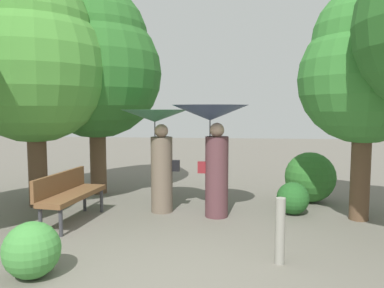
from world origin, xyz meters
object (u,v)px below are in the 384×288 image
Objects in this scene: path_marker_post at (280,231)px; tree_mid_right at (365,67)px; person_left at (158,139)px; tree_near_left at (96,62)px; park_bench at (69,192)px; person_right at (212,134)px; tree_far_back at (33,57)px.

tree_mid_right is at bearing 51.30° from path_marker_post.
person_left is 2.64m from tree_near_left.
park_bench is (-1.36, -0.78, -0.84)m from person_left.
person_right reaches higher than path_marker_post.
person_left is at bearing -4.13° from tree_far_back.
person_left is 3.73m from tree_mid_right.
person_right is 3.71m from tree_far_back.
path_marker_post is (1.92, -2.13, -0.94)m from person_left.
tree_mid_right reaches higher than person_left.
person_left is 2.29× the size of path_marker_post.
path_marker_post is at bearing -143.29° from person_left.
person_left is at bearing 72.92° from person_right.
tree_near_left is 5.37m from tree_mid_right.
person_left is 1.78m from park_bench.
tree_near_left reaches higher than path_marker_post.
tree_far_back reaches higher than park_bench.
person_right is at bearing -69.94° from park_bench.
person_left is at bearing 177.73° from tree_mid_right.
tree_far_back is 5.49m from path_marker_post.
tree_far_back reaches higher than tree_mid_right.
person_right is 2.39× the size of path_marker_post.
person_right is at bearing -107.08° from person_left.
tree_near_left is at bearing 135.47° from path_marker_post.
path_marker_post is at bearing -28.00° from tree_far_back.
tree_mid_right is (5.15, -1.50, -0.32)m from tree_near_left.
tree_mid_right is (4.87, 0.64, 2.08)m from park_bench.
tree_far_back reaches higher than person_right.
path_marker_post is (0.92, -1.92, -1.05)m from person_right.
path_marker_post is at bearing -159.78° from person_right.
tree_mid_right is 3.35m from path_marker_post.
tree_near_left reaches higher than tree_far_back.
tree_near_left reaches higher than person_right.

